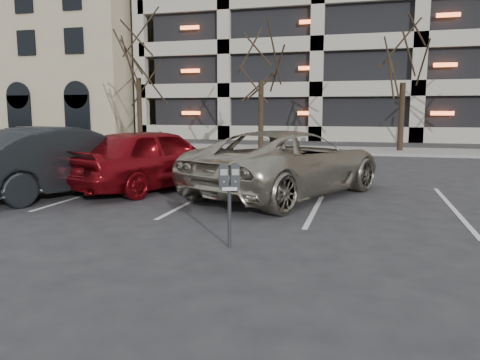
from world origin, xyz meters
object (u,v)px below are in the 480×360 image
at_px(tree_b, 261,37).
at_px(suv_silver, 288,163).
at_px(tree_c, 405,39).
at_px(parking_meter, 229,184).
at_px(car_red, 154,158).
at_px(tree_a, 137,35).
at_px(car_dark, 65,161).

bearing_deg(tree_b, suv_silver, -74.62).
bearing_deg(tree_c, tree_b, 180.00).
distance_m(parking_meter, car_red, 5.71).
bearing_deg(parking_meter, tree_a, 99.04).
relative_size(tree_c, suv_silver, 1.20).
distance_m(tree_c, parking_meter, 18.54).
relative_size(tree_b, car_red, 1.68).
xyz_separation_m(tree_b, parking_meter, (3.44, -17.64, -4.83)).
xyz_separation_m(tree_a, tree_b, (7.00, 0.00, -0.40)).
bearing_deg(car_red, tree_a, -38.06).
distance_m(suv_silver, car_dark, 5.46).
height_order(tree_c, parking_meter, tree_c).
distance_m(tree_a, tree_c, 14.02).
relative_size(parking_meter, suv_silver, 0.20).
height_order(tree_c, car_red, tree_c).
bearing_deg(parking_meter, car_dark, 125.69).
height_order(tree_a, tree_b, tree_a).
height_order(tree_c, car_dark, tree_c).
bearing_deg(tree_b, parking_meter, -78.96).
height_order(tree_b, parking_meter, tree_b).
bearing_deg(car_red, suv_silver, -155.91).
distance_m(parking_meter, car_dark, 6.14).
xyz_separation_m(tree_a, tree_c, (14.00, 0.00, -0.76)).
height_order(tree_b, suv_silver, tree_b).
relative_size(suv_silver, car_red, 1.31).
height_order(tree_b, car_red, tree_b).
distance_m(tree_b, suv_silver, 14.39).
bearing_deg(suv_silver, car_red, 25.40).
relative_size(tree_c, car_red, 1.58).
bearing_deg(car_dark, suv_silver, -141.81).
bearing_deg(tree_a, parking_meter, -59.38).
xyz_separation_m(tree_b, car_dark, (-1.72, -14.32, -4.96)).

